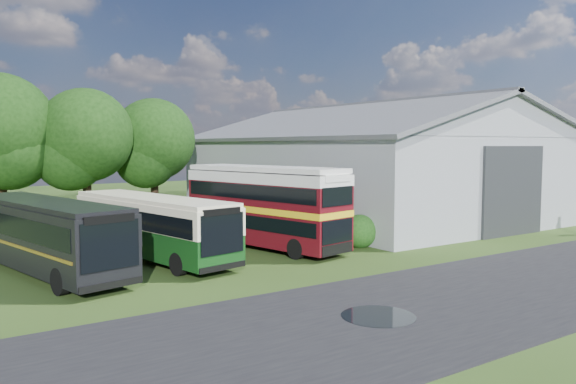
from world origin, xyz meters
TOP-DOWN VIEW (x-y plane):
  - ground at (0.00, 0.00)m, footprint 120.00×120.00m
  - asphalt_road at (3.00, -3.00)m, footprint 60.00×8.00m
  - puddle at (-1.50, -3.00)m, footprint 2.20×2.20m
  - storage_shed at (15.00, 15.98)m, footprint 18.80×24.80m
  - tree_mid at (-8.00, 24.80)m, footprint 6.80×6.80m
  - tree_right_a at (-3.00, 23.80)m, footprint 6.26×6.26m
  - tree_right_b at (2.00, 24.60)m, footprint 5.98×5.98m
  - shrub_front at (5.60, 6.00)m, footprint 1.70×1.70m
  - shrub_mid at (5.60, 8.00)m, footprint 1.60×1.60m
  - shrub_back at (5.60, 10.00)m, footprint 1.80×1.80m
  - bus_green_single at (-3.99, 8.84)m, footprint 4.18×10.33m
  - bus_maroon_double at (1.62, 8.53)m, footprint 4.24×9.60m
  - bus_dark_single at (-8.50, 8.54)m, footprint 4.57×10.71m

SIDE VIEW (x-z plane):
  - ground at x=0.00m, z-range 0.00..0.00m
  - asphalt_road at x=3.00m, z-range -0.01..0.01m
  - puddle at x=-1.50m, z-range -0.01..0.01m
  - shrub_front at x=5.60m, z-range -0.85..0.85m
  - shrub_mid at x=5.60m, z-range -0.80..0.80m
  - shrub_back at x=5.60m, z-range -0.90..0.90m
  - bus_green_single at x=-3.99m, z-range 0.09..2.87m
  - bus_dark_single at x=-8.50m, z-range 0.09..2.97m
  - bus_maroon_double at x=1.62m, z-range 0.00..4.00m
  - storage_shed at x=15.00m, z-range 0.09..8.24m
  - tree_right_b at x=2.00m, z-range 1.21..9.66m
  - tree_right_a at x=-3.00m, z-range 1.27..10.10m
  - tree_mid at x=-8.00m, z-range 1.38..10.98m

